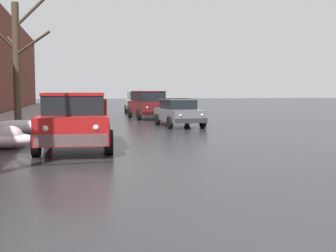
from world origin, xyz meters
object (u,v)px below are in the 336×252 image
at_px(bare_tree_mid_block, 18,57).
at_px(suv_maroon_parked_kerbside_mid, 148,104).
at_px(sedan_grey_parked_kerbside_close, 179,112).
at_px(suv_white_parked_far_down_block, 139,101).
at_px(pickup_truck_red_approaching_near_lane, 75,121).

relative_size(bare_tree_mid_block, suv_maroon_parked_kerbside_mid, 1.59).
relative_size(sedan_grey_parked_kerbside_close, suv_white_parked_far_down_block, 0.82).
bearing_deg(suv_white_parked_far_down_block, bare_tree_mid_block, -127.33).
xyz_separation_m(sedan_grey_parked_kerbside_close, suv_white_parked_far_down_block, (-0.40, 12.39, 0.24)).
height_order(bare_tree_mid_block, suv_maroon_parked_kerbside_mid, bare_tree_mid_block).
bearing_deg(suv_white_parked_far_down_block, sedan_grey_parked_kerbside_close, -88.16).
bearing_deg(suv_maroon_parked_kerbside_mid, pickup_truck_red_approaching_near_lane, -107.68).
bearing_deg(bare_tree_mid_block, sedan_grey_parked_kerbside_close, -15.83).
height_order(suv_maroon_parked_kerbside_mid, suv_white_parked_far_down_block, same).
bearing_deg(suv_maroon_parked_kerbside_mid, sedan_grey_parked_kerbside_close, -84.67).
bearing_deg(pickup_truck_red_approaching_near_lane, suv_maroon_parked_kerbside_mid, 72.32).
xyz_separation_m(pickup_truck_red_approaching_near_lane, suv_maroon_parked_kerbside_mid, (4.53, 14.21, 0.11)).
height_order(bare_tree_mid_block, pickup_truck_red_approaching_near_lane, bare_tree_mid_block).
relative_size(pickup_truck_red_approaching_near_lane, sedan_grey_parked_kerbside_close, 1.26).
bearing_deg(bare_tree_mid_block, suv_maroon_parked_kerbside_mid, 28.57).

